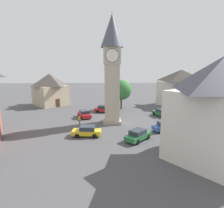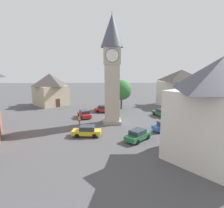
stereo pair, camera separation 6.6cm
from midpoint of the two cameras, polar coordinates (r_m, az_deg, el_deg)
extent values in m
plane|color=#4C4C4F|center=(32.92, -0.06, -5.91)|extent=(200.00, 200.00, 0.00)
cube|color=#A59C89|center=(32.83, -0.06, -5.41)|extent=(3.17, 3.17, 0.60)
cube|color=#B7AD99|center=(31.79, -0.06, 3.54)|extent=(2.53, 2.53, 9.69)
cube|color=#B7AD99|center=(31.62, -0.06, 14.82)|extent=(2.84, 2.84, 2.79)
cone|color=#474C56|center=(32.16, -0.06, 22.06)|extent=(3.83, 3.83, 5.33)
sphere|color=gold|center=(32.82, -0.06, 26.83)|extent=(0.24, 0.24, 0.24)
cylinder|color=white|center=(33.06, -0.13, 14.65)|extent=(2.13, 0.04, 2.13)
torus|color=black|center=(33.07, -0.13, 14.65)|extent=(2.19, 0.06, 2.19)
cube|color=black|center=(33.12, -0.13, 15.05)|extent=(0.05, 0.02, 0.60)
cube|color=black|center=(33.11, 0.44, 14.64)|extent=(0.81, 0.02, 0.04)
cylinder|color=white|center=(30.17, 0.01, 15.02)|extent=(2.13, 0.04, 2.13)
torus|color=black|center=(30.16, 0.01, 15.02)|extent=(2.19, 0.06, 2.19)
cube|color=#2D5BB7|center=(29.70, 16.49, -7.03)|extent=(4.41, 2.76, 0.64)
cube|color=#28333D|center=(29.44, 16.31, -5.92)|extent=(2.45, 2.08, 0.64)
cylinder|color=black|center=(31.08, 17.55, -6.82)|extent=(0.68, 0.39, 0.64)
cylinder|color=black|center=(29.86, 19.30, -7.65)|extent=(0.68, 0.39, 0.64)
cylinder|color=black|center=(29.78, 13.62, -7.39)|extent=(0.68, 0.39, 0.64)
cylinder|color=black|center=(28.50, 15.29, -8.30)|extent=(0.68, 0.39, 0.64)
cube|color=black|center=(30.91, 19.61, -6.95)|extent=(0.57, 1.64, 0.16)
cube|color=red|center=(36.70, -8.77, -3.33)|extent=(3.24, 4.44, 0.64)
cube|color=#28333D|center=(36.41, -8.72, -2.43)|extent=(2.29, 2.56, 0.64)
cylinder|color=black|center=(37.69, -10.48, -3.43)|extent=(0.47, 0.67, 0.64)
cylinder|color=black|center=(38.13, -8.16, -3.19)|extent=(0.47, 0.67, 0.64)
cylinder|color=black|center=(35.40, -9.40, -4.32)|extent=(0.47, 0.67, 0.64)
cylinder|color=black|center=(35.87, -6.95, -4.06)|extent=(0.47, 0.67, 0.64)
cube|color=black|center=(38.63, -9.65, -2.98)|extent=(1.57, 0.80, 0.16)
cube|color=red|center=(40.76, -2.62, -1.80)|extent=(4.39, 2.62, 0.64)
cube|color=#28333D|center=(40.67, -2.84, -0.93)|extent=(2.41, 2.01, 0.64)
cylinder|color=black|center=(41.29, -0.69, -2.01)|extent=(0.67, 0.36, 0.64)
cylinder|color=black|center=(39.78, -1.20, -2.50)|extent=(0.67, 0.36, 0.64)
cylinder|color=black|center=(41.90, -3.97, -1.85)|extent=(0.67, 0.36, 0.64)
cylinder|color=black|center=(40.40, -4.60, -2.33)|extent=(0.67, 0.36, 0.64)
cube|color=black|center=(40.36, 0.16, -2.23)|extent=(0.51, 1.65, 0.16)
cube|color=gold|center=(26.65, -8.04, -8.75)|extent=(4.18, 1.91, 0.64)
cube|color=#28333D|center=(26.42, -7.75, -7.49)|extent=(2.18, 1.67, 0.64)
cylinder|color=black|center=(26.23, -11.00, -9.79)|extent=(0.65, 0.25, 0.64)
cylinder|color=black|center=(27.70, -10.29, -8.64)|extent=(0.65, 0.25, 0.64)
cylinder|color=black|center=(25.82, -5.58, -9.98)|extent=(0.65, 0.25, 0.64)
cylinder|color=black|center=(27.31, -5.17, -8.79)|extent=(0.65, 0.25, 0.64)
cube|color=black|center=(27.12, -12.29, -9.03)|extent=(0.21, 1.67, 0.16)
cube|color=#236B38|center=(25.18, 8.16, -9.93)|extent=(4.09, 4.12, 0.64)
cube|color=#28333D|center=(24.86, 8.00, -8.69)|extent=(2.58, 2.59, 0.64)
cylinder|color=black|center=(26.65, 8.25, -9.37)|extent=(0.61, 0.61, 0.64)
cylinder|color=black|center=(25.84, 11.21, -10.12)|extent=(0.61, 0.61, 0.64)
cylinder|color=black|center=(24.79, 4.94, -10.87)|extent=(0.61, 0.61, 0.64)
cylinder|color=black|center=(23.92, 8.02, -11.77)|extent=(0.61, 0.61, 0.64)
cube|color=black|center=(26.85, 10.65, -9.18)|extent=(1.27, 1.25, 0.16)
cube|color=#236B38|center=(38.66, 15.07, -2.86)|extent=(3.09, 4.44, 0.64)
cube|color=#28333D|center=(38.41, 15.25, -2.00)|extent=(2.23, 2.53, 0.64)
cylinder|color=black|center=(39.19, 13.02, -2.98)|extent=(0.44, 0.68, 0.64)
cylinder|color=black|center=(40.14, 14.87, -2.74)|extent=(0.44, 0.68, 0.64)
cylinder|color=black|center=(37.30, 15.25, -3.78)|extent=(0.44, 0.68, 0.64)
cylinder|color=black|center=(38.30, 17.13, -3.51)|extent=(0.44, 0.68, 0.64)
cube|color=black|center=(40.27, 13.29, -2.56)|extent=(1.59, 0.73, 0.16)
cylinder|color=#706656|center=(32.41, -10.30, -5.60)|extent=(0.13, 0.13, 0.82)
cylinder|color=#706656|center=(32.25, -10.16, -5.68)|extent=(0.13, 0.13, 0.82)
cube|color=gold|center=(32.14, -10.27, -4.42)|extent=(0.39, 0.42, 0.60)
cylinder|color=gold|center=(32.36, -10.46, -4.42)|extent=(0.09, 0.09, 0.60)
cylinder|color=gold|center=(31.95, -10.08, -4.60)|extent=(0.09, 0.09, 0.60)
sphere|color=#9E7051|center=(32.03, -10.30, -3.65)|extent=(0.22, 0.22, 0.22)
sphere|color=black|center=(32.02, -10.32, -3.61)|extent=(0.20, 0.20, 0.20)
cylinder|color=brown|center=(44.18, 2.88, 0.36)|extent=(0.44, 0.44, 2.95)
sphere|color=#337033|center=(43.72, 2.91, 4.45)|extent=(4.84, 4.84, 4.84)
cube|color=beige|center=(50.59, 20.49, 3.01)|extent=(11.55, 12.01, 6.44)
pyramid|color=#47423D|center=(50.23, 20.84, 8.34)|extent=(12.13, 12.61, 2.99)
cube|color=#422819|center=(48.03, 18.41, 0.14)|extent=(0.76, 0.90, 2.10)
cube|color=#422819|center=(29.15, -31.75, -7.63)|extent=(0.57, 1.02, 2.10)
cube|color=tan|center=(51.57, -18.79, 2.58)|extent=(10.41, 10.44, 5.24)
pyramid|color=#47423D|center=(51.19, -19.07, 7.24)|extent=(10.93, 10.96, 3.17)
cube|color=#422819|center=(48.39, -16.66, 0.31)|extent=(0.86, 0.81, 2.10)
cube|color=silver|center=(22.33, 30.39, -5.70)|extent=(12.36, 12.10, 7.37)
cube|color=#422819|center=(24.56, 21.04, -9.97)|extent=(0.90, 0.76, 2.10)
camera|label=1|loc=(0.03, -90.06, -0.01)|focal=29.13mm
camera|label=2|loc=(0.03, 89.94, 0.01)|focal=29.13mm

